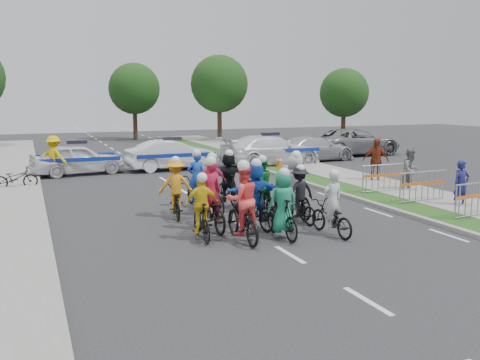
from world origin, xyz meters
name	(u,v)px	position (x,y,z in m)	size (l,w,h in m)	color
ground	(290,255)	(0.00, 0.00, 0.00)	(90.00, 90.00, 0.00)	#28282B
curb_right	(355,198)	(5.10, 5.00, 0.06)	(0.20, 60.00, 0.12)	gray
grass_strip	(372,197)	(5.80, 5.00, 0.06)	(1.20, 60.00, 0.11)	#1B4315
sidewalk_right	(413,193)	(7.60, 5.00, 0.07)	(2.40, 60.00, 0.13)	gray
rider_0	(331,213)	(1.80, 1.18, 0.58)	(0.74, 1.76, 1.75)	black
rider_1	(282,211)	(0.48, 1.38, 0.71)	(0.77, 1.74, 1.83)	black
rider_2	(242,211)	(-0.56, 1.51, 0.75)	(0.87, 2.02, 2.05)	black
rider_3	(202,214)	(-1.46, 2.00, 0.67)	(0.89, 1.66, 1.72)	black
rider_4	(299,200)	(1.69, 2.77, 0.66)	(0.99, 1.71, 1.69)	black
rider_5	(255,199)	(0.24, 2.55, 0.81)	(1.60, 1.91, 1.94)	black
rider_6	(210,206)	(-0.94, 2.87, 0.66)	(0.81, 2.01, 2.02)	black
rider_7	(294,192)	(1.85, 3.34, 0.78)	(0.87, 1.94, 2.02)	black
rider_8	(261,192)	(1.13, 4.16, 0.68)	(0.95, 1.88, 1.83)	black
rider_9	(211,191)	(-0.33, 4.56, 0.74)	(1.00, 1.88, 1.93)	black
rider_10	(176,193)	(-1.40, 4.72, 0.72)	(1.10, 1.89, 1.85)	black
rider_11	(228,182)	(0.62, 5.65, 0.79)	(1.51, 1.81, 1.88)	black
rider_12	(196,188)	(-0.40, 5.91, 0.63)	(0.68, 1.88, 1.91)	black
police_car_0	(78,159)	(-3.30, 14.99, 0.71)	(1.69, 4.19, 1.43)	white
police_car_1	(172,155)	(1.17, 14.94, 0.73)	(1.54, 4.43, 1.46)	white
police_car_2	(270,151)	(6.29, 14.55, 0.79)	(2.22, 5.45, 1.58)	white
civilian_sedan	(314,149)	(9.49, 15.59, 0.69)	(1.92, 4.72, 1.37)	#ADADB1
civilian_suv	(355,142)	(13.28, 17.29, 0.81)	(2.70, 5.85, 1.63)	gray
spectator_0	(461,185)	(7.43, 2.54, 0.78)	(0.57, 0.37, 1.56)	navy
spectator_1	(411,170)	(7.89, 5.53, 0.83)	(0.81, 0.63, 1.66)	slate
spectator_2	(376,161)	(7.98, 7.85, 0.93)	(1.10, 0.46, 1.87)	maroon
marshal_hiviz	(54,157)	(-4.35, 14.24, 0.94)	(1.21, 0.70, 1.87)	yellow
barrier_0	(478,201)	(6.70, 1.11, 0.56)	(2.00, 0.50, 1.12)	#A5A8AD
barrier_1	(422,188)	(6.70, 3.50, 0.56)	(2.00, 0.50, 1.12)	#A5A8AD
barrier_2	(384,179)	(6.70, 5.53, 0.56)	(2.00, 0.50, 1.12)	#A5A8AD
cone_0	(278,179)	(3.73, 8.30, 0.34)	(0.40, 0.40, 0.70)	#F24C0C
cone_1	(279,162)	(6.17, 13.28, 0.34)	(0.40, 0.40, 0.70)	#F24C0C
parked_bike	(15,178)	(-5.92, 11.76, 0.43)	(0.58, 1.65, 0.87)	black
tree_1	(219,84)	(9.00, 30.00, 4.54)	(4.55, 4.55, 6.82)	#382619
tree_2	(344,93)	(18.00, 26.00, 3.83)	(3.85, 3.85, 5.77)	#382619
tree_4	(134,89)	(3.00, 34.00, 4.19)	(4.20, 4.20, 6.30)	#382619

